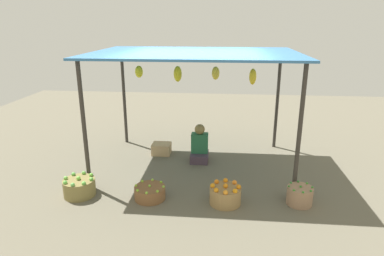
% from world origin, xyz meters
% --- Properties ---
extents(ground_plane, '(14.00, 14.00, 0.00)m').
position_xyz_m(ground_plane, '(0.00, 0.00, 0.00)').
color(ground_plane, '#66604F').
extents(market_stall_structure, '(3.78, 2.61, 2.23)m').
position_xyz_m(market_stall_structure, '(-0.00, 0.01, 2.09)').
color(market_stall_structure, '#38332D').
rests_on(market_stall_structure, ground).
extents(vendor_person, '(0.36, 0.44, 0.78)m').
position_xyz_m(vendor_person, '(0.08, 0.19, 0.30)').
color(vendor_person, '#463848').
rests_on(vendor_person, ground).
extents(basket_green_apples, '(0.52, 0.52, 0.34)m').
position_xyz_m(basket_green_apples, '(-1.79, -1.45, 0.15)').
color(basket_green_apples, olive).
rests_on(basket_green_apples, ground).
extents(basket_limes, '(0.50, 0.50, 0.25)m').
position_xyz_m(basket_limes, '(-0.61, -1.45, 0.11)').
color(basket_limes, brown).
rests_on(basket_limes, ground).
extents(basket_oranges, '(0.50, 0.50, 0.34)m').
position_xyz_m(basket_oranges, '(0.61, -1.49, 0.15)').
color(basket_oranges, '#9B7A4A').
rests_on(basket_oranges, ground).
extents(basket_green_chilies, '(0.40, 0.40, 0.32)m').
position_xyz_m(basket_green_chilies, '(1.78, -1.40, 0.15)').
color(basket_green_chilies, '#9C795B').
rests_on(basket_green_chilies, ground).
extents(wooden_crate_near_vendor, '(0.39, 0.34, 0.23)m').
position_xyz_m(wooden_crate_near_vendor, '(-0.77, 0.48, 0.12)').
color(wooden_crate_near_vendor, tan).
rests_on(wooden_crate_near_vendor, ground).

